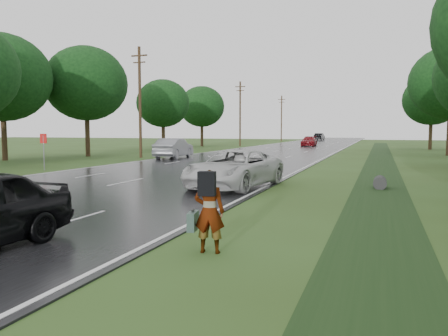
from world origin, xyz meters
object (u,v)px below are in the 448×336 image
pedestrian (208,210)px  silver_sedan (174,148)px  road_sign (44,144)px  white_pickup (235,169)px

pedestrian → silver_sedan: size_ratio=0.32×
road_sign → pedestrian: road_sign is taller
road_sign → silver_sedan: bearing=78.0°
pedestrian → silver_sedan: silver_sedan is taller
pedestrian → white_pickup: bearing=-85.4°
road_sign → white_pickup: size_ratio=0.39×
white_pickup → pedestrian: bearing=-67.0°
road_sign → pedestrian: size_ratio=1.33×
road_sign → silver_sedan: 13.17m
white_pickup → road_sign: bearing=171.8°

